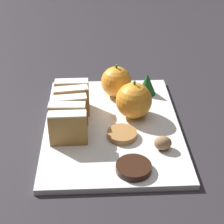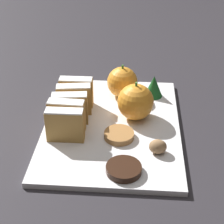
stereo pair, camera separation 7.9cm
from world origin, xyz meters
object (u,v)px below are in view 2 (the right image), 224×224
orange_far (136,102)px  chocolate_cookie (124,169)px  orange_near (122,82)px  walnut (158,147)px

orange_far → chocolate_cookie: bearing=-95.3°
orange_near → walnut: bearing=-69.7°
orange_far → walnut: bearing=-69.0°
orange_far → walnut: 0.13m
walnut → orange_far: bearing=111.0°
walnut → chocolate_cookie: 0.09m
orange_near → orange_far: size_ratio=0.93×
walnut → chocolate_cookie: walnut is taller
orange_near → chocolate_cookie: bearing=-86.6°
chocolate_cookie → orange_far: bearing=84.7°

